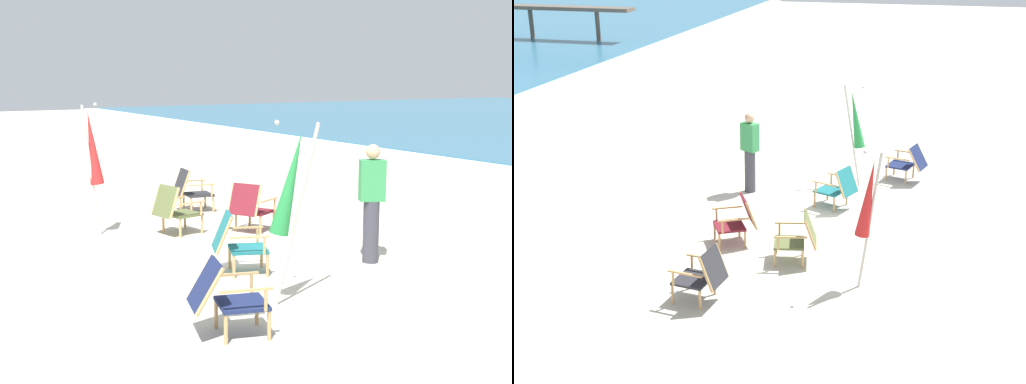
% 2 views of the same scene
% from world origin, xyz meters
% --- Properties ---
extents(ground_plane, '(80.00, 80.00, 0.00)m').
position_xyz_m(ground_plane, '(0.00, 0.00, 0.00)').
color(ground_plane, beige).
extents(beach_chair_mid_center, '(0.79, 0.86, 0.81)m').
position_xyz_m(beach_chair_mid_center, '(0.94, 0.38, 0.43)').
color(beach_chair_mid_center, '#196066').
rests_on(beach_chair_mid_center, ground).
extents(beach_chair_back_right, '(0.83, 0.87, 0.82)m').
position_xyz_m(beach_chair_back_right, '(-1.07, 1.75, 0.43)').
color(beach_chair_back_right, maroon).
rests_on(beach_chair_back_right, ground).
extents(beach_chair_front_left, '(0.76, 0.89, 0.78)m').
position_xyz_m(beach_chair_front_left, '(2.83, -0.78, 0.42)').
color(beach_chair_front_left, '#19234C').
rests_on(beach_chair_front_left, ground).
extents(beach_chair_front_right, '(0.69, 0.78, 0.82)m').
position_xyz_m(beach_chair_front_right, '(-1.52, 0.61, 0.43)').
color(beach_chair_front_right, '#515B33').
rests_on(beach_chair_front_right, ground).
extents(beach_chair_far_center, '(0.66, 0.75, 0.81)m').
position_xyz_m(beach_chair_far_center, '(-3.12, 1.65, 0.43)').
color(beach_chair_far_center, '#28282D').
rests_on(beach_chair_far_center, ground).
extents(umbrella_furled_red, '(0.28, 0.38, 2.12)m').
position_xyz_m(umbrella_furled_red, '(-2.11, -0.51, 1.39)').
color(umbrella_furled_red, '#B7B2A8').
rests_on(umbrella_furled_red, ground).
extents(umbrella_furled_green, '(0.41, 0.56, 2.08)m').
position_xyz_m(umbrella_furled_green, '(2.34, 0.29, 1.36)').
color(umbrella_furled_green, '#B7B2A8').
rests_on(umbrella_furled_green, ground).
extents(person_near_chairs, '(0.33, 0.39, 1.63)m').
position_xyz_m(person_near_chairs, '(1.39, 2.24, 0.84)').
color(person_near_chairs, '#383842').
rests_on(person_near_chairs, ground).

